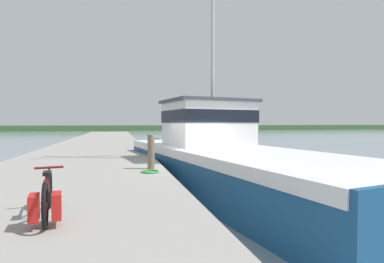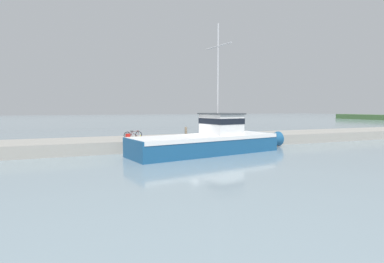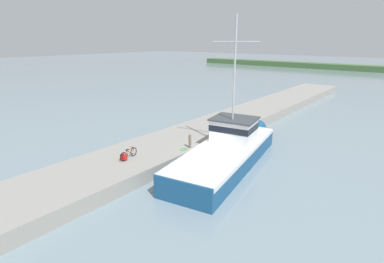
{
  "view_description": "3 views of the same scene",
  "coord_description": "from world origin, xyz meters",
  "views": [
    {
      "loc": [
        -2.62,
        -10.15,
        2.41
      ],
      "look_at": [
        -0.64,
        -2.09,
        2.17
      ],
      "focal_mm": 28.0,
      "sensor_mm": 36.0,
      "label": 1
    },
    {
      "loc": [
        23.43,
        -10.52,
        3.7
      ],
      "look_at": [
        -0.03,
        -0.97,
        1.76
      ],
      "focal_mm": 28.0,
      "sensor_mm": 36.0,
      "label": 2
    },
    {
      "loc": [
        12.08,
        -17.79,
        9.04
      ],
      "look_at": [
        -2.72,
        0.66,
        1.72
      ],
      "focal_mm": 28.0,
      "sensor_mm": 36.0,
      "label": 3
    }
  ],
  "objects": [
    {
      "name": "ground_plane",
      "position": [
        0.0,
        0.0,
        0.0
      ],
      "size": [
        320.0,
        320.0,
        0.0
      ],
      "primitive_type": "plane",
      "color": "gray"
    },
    {
      "name": "fishing_boat_main",
      "position": [
        1.04,
        0.34,
        1.12
      ],
      "size": [
        6.05,
        15.33,
        10.7
      ],
      "rotation": [
        0.0,
        0.0,
        0.18
      ],
      "color": "navy",
      "rests_on": "ground_plane"
    },
    {
      "name": "dock_pier",
      "position": [
        -4.01,
        0.0,
        0.49
      ],
      "size": [
        5.6,
        80.0,
        0.99
      ],
      "primitive_type": "cube",
      "color": "gray",
      "rests_on": "ground_plane"
    },
    {
      "name": "hose_coil",
      "position": [
        -1.75,
        -1.56,
        1.01
      ],
      "size": [
        0.52,
        0.52,
        0.05
      ],
      "primitive_type": "torus",
      "color": "green",
      "rests_on": "dock_pier"
    },
    {
      "name": "mooring_post",
      "position": [
        -1.66,
        -0.91,
        1.52
      ],
      "size": [
        0.22,
        0.22,
        1.07
      ],
      "primitive_type": "cylinder",
      "color": "#756651",
      "rests_on": "dock_pier"
    },
    {
      "name": "water_bottle_by_bike",
      "position": [
        -4.69,
        -4.4,
        1.09
      ],
      "size": [
        0.06,
        0.06,
        0.2
      ],
      "primitive_type": "cylinder",
      "color": "yellow",
      "rests_on": "dock_pier"
    },
    {
      "name": "bicycle_touring",
      "position": [
        -3.64,
        -5.45,
        1.31
      ],
      "size": [
        0.59,
        1.7,
        0.71
      ],
      "rotation": [
        0.0,
        0.0,
        0.15
      ],
      "color": "black",
      "rests_on": "dock_pier"
    }
  ]
}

